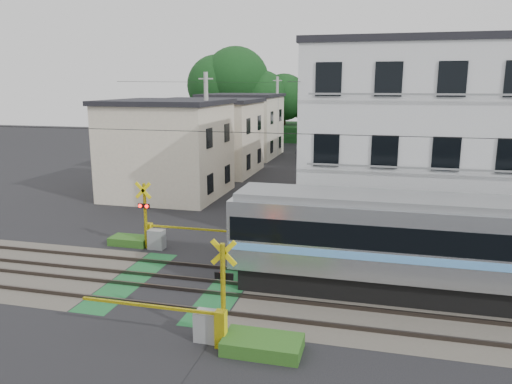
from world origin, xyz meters
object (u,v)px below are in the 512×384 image
(apartment_block, at_px, (411,139))
(pedestrian, at_px, (298,156))
(crossing_signal_near, at_px, (209,319))
(crossing_signal_far, at_px, (155,233))

(apartment_block, height_order, pedestrian, apartment_block)
(crossing_signal_near, xyz_separation_m, crossing_signal_far, (-5.17, 7.31, 0.00))
(crossing_signal_near, xyz_separation_m, apartment_block, (5.91, 13.15, 3.94))
(apartment_block, bearing_deg, crossing_signal_near, -114.22)
(crossing_signal_far, distance_m, apartment_block, 13.14)
(crossing_signal_far, height_order, apartment_block, apartment_block)
(crossing_signal_near, bearing_deg, crossing_signal_far, 125.29)
(pedestrian, bearing_deg, apartment_block, 121.97)
(pedestrian, bearing_deg, crossing_signal_far, 92.53)
(crossing_signal_far, bearing_deg, pedestrian, 84.94)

